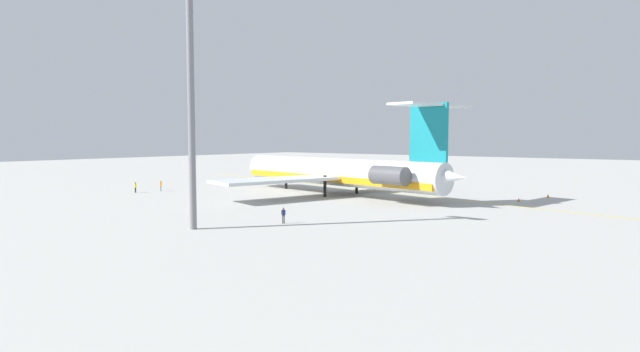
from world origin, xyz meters
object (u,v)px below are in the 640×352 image
at_px(ground_crew_near_tail, 283,213).
at_px(light_mast, 191,96).
at_px(main_jetliner, 341,172).
at_px(safety_cone_wingtip, 519,200).
at_px(ground_crew_near_nose, 135,186).
at_px(ground_crew_portside, 161,184).
at_px(safety_cone_nose, 548,196).
at_px(ground_crew_starboard, 303,175).

distance_m(ground_crew_near_tail, light_mast, 15.35).
bearing_deg(main_jetliner, safety_cone_wingtip, -150.86).
bearing_deg(ground_crew_near_nose, ground_crew_portside, -25.97).
distance_m(main_jetliner, light_mast, 35.86).
relative_size(ground_crew_portside, safety_cone_nose, 3.34).
xyz_separation_m(main_jetliner, safety_cone_nose, (-26.93, -16.89, -3.47)).
distance_m(ground_crew_near_nose, ground_crew_portside, 4.34).
distance_m(safety_cone_wingtip, light_mast, 48.53).
distance_m(ground_crew_starboard, light_mast, 61.13).
bearing_deg(ground_crew_starboard, ground_crew_near_nose, 108.84).
relative_size(safety_cone_wingtip, light_mast, 0.02).
height_order(main_jetliner, ground_crew_portside, main_jetliner).
xyz_separation_m(ground_crew_starboard, safety_cone_nose, (-50.00, 1.42, -0.85)).
relative_size(ground_crew_near_nose, light_mast, 0.07).
relative_size(ground_crew_starboard, safety_cone_wingtip, 3.22).
bearing_deg(main_jetliner, light_mast, 110.05).
distance_m(ground_crew_near_tail, safety_cone_nose, 45.75).
bearing_deg(ground_crew_portside, main_jetliner, 147.21).
distance_m(ground_crew_near_nose, safety_cone_wingtip, 60.42).
xyz_separation_m(main_jetliner, light_mast, (-6.08, 34.05, 9.45)).
height_order(main_jetliner, ground_crew_near_tail, main_jetliner).
bearing_deg(ground_crew_portside, ground_crew_near_tail, 103.83).
bearing_deg(ground_crew_near_nose, main_jetliner, -70.77).
height_order(ground_crew_near_tail, safety_cone_nose, ground_crew_near_tail).
height_order(main_jetliner, ground_crew_starboard, main_jetliner).
relative_size(main_jetliner, ground_crew_near_nose, 26.51).
distance_m(ground_crew_near_nose, ground_crew_starboard, 36.79).
distance_m(ground_crew_near_nose, ground_crew_near_tail, 40.92).
xyz_separation_m(ground_crew_near_tail, safety_cone_nose, (-15.98, -42.86, -0.82)).
bearing_deg(light_mast, ground_crew_near_tail, -121.11).
bearing_deg(safety_cone_wingtip, ground_crew_near_tail, 67.92).
relative_size(ground_crew_portside, light_mast, 0.08).
bearing_deg(safety_cone_wingtip, ground_crew_starboard, -11.28).
xyz_separation_m(ground_crew_portside, ground_crew_starboard, (-5.09, -32.06, -0.04)).
bearing_deg(light_mast, safety_cone_nose, -112.26).
relative_size(ground_crew_near_nose, ground_crew_near_tail, 1.03).
xyz_separation_m(ground_crew_starboard, light_mast, (-29.15, 52.36, 12.08)).
relative_size(ground_crew_starboard, safety_cone_nose, 3.22).
height_order(main_jetliner, safety_cone_wingtip, main_jetliner).
bearing_deg(safety_cone_nose, light_mast, 67.74).
distance_m(ground_crew_near_tail, ground_crew_portside, 40.98).
height_order(ground_crew_near_tail, light_mast, light_mast).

